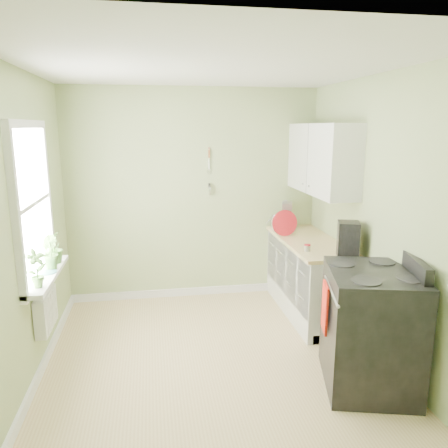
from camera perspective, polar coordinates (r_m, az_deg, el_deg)
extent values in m
cube|color=tan|center=(4.38, -1.23, -17.94)|extent=(3.20, 3.60, 0.02)
cube|color=white|center=(3.80, -1.43, 20.11)|extent=(3.20, 3.60, 0.02)
cube|color=#A5B57B|center=(5.63, -3.98, 3.75)|extent=(3.20, 0.02, 2.70)
cube|color=#A5B57B|center=(3.98, -24.95, -1.13)|extent=(0.02, 3.60, 2.70)
cube|color=#A5B57B|center=(4.39, 19.95, 0.50)|extent=(0.02, 3.60, 2.70)
cube|color=white|center=(5.38, 11.08, -6.96)|extent=(0.60, 1.60, 0.87)
cube|color=beige|center=(5.24, 11.19, -2.27)|extent=(0.64, 1.60, 0.04)
cube|color=white|center=(5.23, 12.65, 8.31)|extent=(0.35, 1.40, 0.80)
cube|color=white|center=(4.22, -23.90, 2.47)|extent=(0.02, 1.00, 1.30)
cube|color=white|center=(4.16, -24.47, 11.81)|extent=(0.06, 1.14, 0.07)
cube|color=white|center=(4.37, -22.84, -6.38)|extent=(0.06, 1.14, 0.07)
cube|color=white|center=(4.21, -23.63, 2.49)|extent=(0.04, 1.00, 0.04)
cube|color=white|center=(4.35, -22.09, -6.18)|extent=(0.18, 1.14, 0.04)
cube|color=white|center=(4.43, -22.26, -10.45)|extent=(0.12, 0.50, 0.35)
cylinder|color=beige|center=(5.57, -1.96, 9.16)|extent=(0.02, 0.02, 0.10)
cylinder|color=silver|center=(5.58, -1.95, 7.93)|extent=(0.01, 0.01, 0.16)
cylinder|color=silver|center=(5.62, -1.93, 4.47)|extent=(0.01, 0.14, 0.14)
cube|color=black|center=(4.05, 18.55, -13.04)|extent=(0.92, 1.01, 1.01)
cube|color=black|center=(3.86, 19.09, -6.08)|extent=(0.92, 1.01, 0.03)
cube|color=black|center=(4.01, 23.25, -4.71)|extent=(0.28, 0.84, 0.16)
cylinder|color=#B2B2B7|center=(3.75, 13.85, -8.39)|extent=(0.20, 0.68, 0.02)
cube|color=red|center=(3.92, 13.05, -10.58)|extent=(0.08, 0.24, 0.42)
cube|color=#B2B2B7|center=(5.87, 8.21, 0.00)|extent=(0.26, 0.32, 0.07)
cube|color=#B2B2B7|center=(5.95, 7.90, 1.45)|extent=(0.13, 0.10, 0.20)
cube|color=#B2B2B7|center=(5.84, 8.23, 2.40)|extent=(0.20, 0.30, 0.09)
sphere|color=#B2B2B7|center=(5.93, 7.94, 2.84)|extent=(0.11, 0.11, 0.11)
cylinder|color=silver|center=(5.81, 8.39, 0.41)|extent=(0.16, 0.16, 0.13)
cylinder|color=silver|center=(5.81, 6.57, 0.25)|extent=(0.10, 0.10, 0.14)
cone|color=silver|center=(5.79, 6.59, 1.09)|extent=(0.10, 0.10, 0.04)
cylinder|color=silver|center=(5.78, 5.87, 0.44)|extent=(0.09, 0.05, 0.07)
cube|color=black|center=(4.62, 15.90, -1.94)|extent=(0.27, 0.28, 0.36)
cylinder|color=black|center=(4.64, 15.47, -3.26)|extent=(0.11, 0.11, 0.12)
cylinder|color=#AC1A23|center=(5.35, 7.93, 0.13)|extent=(0.32, 0.09, 0.32)
cylinder|color=#A5A284|center=(4.76, 10.82, -3.13)|extent=(0.06, 0.06, 0.06)
cylinder|color=#AC1A23|center=(4.75, 10.84, -2.71)|extent=(0.07, 0.07, 0.01)
imported|color=#416D2B|center=(3.94, -23.34, -5.38)|extent=(0.21, 0.20, 0.33)
imported|color=#416D2B|center=(4.41, -21.84, -3.48)|extent=(0.22, 0.23, 0.32)
imported|color=#416D2B|center=(4.59, -21.36, -2.88)|extent=(0.21, 0.21, 0.31)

